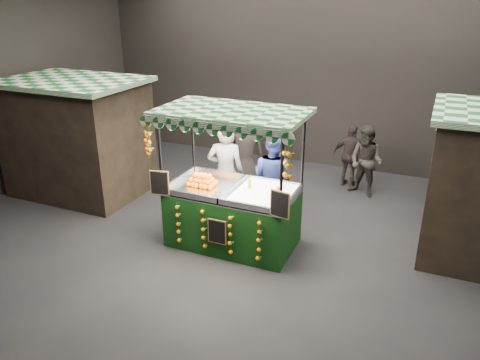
% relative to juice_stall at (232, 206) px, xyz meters
% --- Properties ---
extents(ground, '(12.00, 12.00, 0.00)m').
position_rel_juice_stall_xyz_m(ground, '(0.16, -0.08, -0.78)').
color(ground, black).
rests_on(ground, ground).
extents(market_hall, '(12.10, 10.10, 5.05)m').
position_rel_juice_stall_xyz_m(market_hall, '(0.16, -0.08, 2.60)').
color(market_hall, black).
rests_on(market_hall, ground).
extents(neighbour_stall_left, '(3.00, 2.20, 2.60)m').
position_rel_juice_stall_xyz_m(neighbour_stall_left, '(-4.24, 0.92, 0.53)').
color(neighbour_stall_left, black).
rests_on(neighbour_stall_left, ground).
extents(juice_stall, '(2.61, 1.53, 2.53)m').
position_rel_juice_stall_xyz_m(juice_stall, '(0.00, 0.00, 0.00)').
color(juice_stall, black).
rests_on(juice_stall, ground).
extents(vendor_grey, '(0.84, 0.69, 2.00)m').
position_rel_juice_stall_xyz_m(vendor_grey, '(-0.59, 0.96, 0.22)').
color(vendor_grey, slate).
rests_on(vendor_grey, ground).
extents(vendor_blue, '(1.09, 0.95, 1.89)m').
position_rel_juice_stall_xyz_m(vendor_blue, '(0.35, 1.19, 0.16)').
color(vendor_blue, navy).
rests_on(vendor_blue, ground).
extents(shopper_0, '(0.65, 0.54, 1.54)m').
position_rel_juice_stall_xyz_m(shopper_0, '(-4.02, 2.81, -0.01)').
color(shopper_0, black).
rests_on(shopper_0, ground).
extents(shopper_1, '(0.96, 0.86, 1.63)m').
position_rel_juice_stall_xyz_m(shopper_1, '(1.81, 3.26, 0.03)').
color(shopper_1, '#2D2924').
rests_on(shopper_1, ground).
extents(shopper_2, '(0.93, 0.51, 1.51)m').
position_rel_juice_stall_xyz_m(shopper_2, '(1.40, 3.69, -0.03)').
color(shopper_2, '#2D2625').
rests_on(shopper_2, ground).
extents(shopper_3, '(1.15, 1.36, 1.83)m').
position_rel_juice_stall_xyz_m(shopper_3, '(3.46, 3.73, 0.13)').
color(shopper_3, '#2E2825').
rests_on(shopper_3, ground).
extents(shopper_4, '(1.05, 0.93, 1.80)m').
position_rel_juice_stall_xyz_m(shopper_4, '(-0.88, 2.67, 0.11)').
color(shopper_4, '#282321').
rests_on(shopper_4, ground).
extents(shopper_6, '(0.61, 0.65, 1.50)m').
position_rel_juice_stall_xyz_m(shopper_6, '(-0.72, 4.52, -0.03)').
color(shopper_6, '#2C2523').
rests_on(shopper_6, ground).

